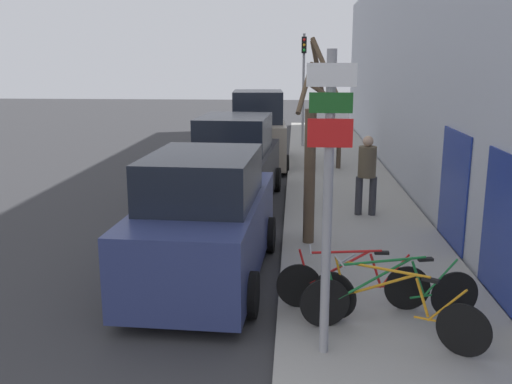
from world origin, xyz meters
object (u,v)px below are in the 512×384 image
Objects in this scene: parked_car_1 at (236,164)px; street_tree at (312,155)px; bicycle_1 at (391,295)px; parked_car_2 at (258,133)px; parked_car_0 at (205,222)px; bicycle_2 at (353,283)px; bicycle_0 at (395,307)px; pedestrian_far at (335,139)px; pedestrian_near at (367,170)px; traffic_light at (304,75)px; signpost at (328,194)px.

parked_car_1 is 4.19m from street_tree.
parked_car_2 is (-2.59, 12.24, 0.62)m from bicycle_1.
parked_car_0 is 2.56m from street_tree.
bicycle_0 is at bearing -151.21° from bicycle_2.
parked_car_0 reaches higher than bicycle_2.
street_tree reaches higher than pedestrian_far.
bicycle_1 is at bearing -91.34° from pedestrian_near.
parked_car_0 is at bearing -94.51° from parked_car_2.
pedestrian_far is (-0.34, 5.78, -0.10)m from pedestrian_near.
bicycle_0 is 16.89m from traffic_light.
street_tree is (1.79, 1.61, 0.87)m from parked_car_0.
signpost is 1.75× the size of bicycle_0.
parked_car_0 is (-2.77, 2.18, 0.46)m from bicycle_0.
parked_car_2 is at bearing 100.24° from street_tree.
parked_car_0 is 1.02× the size of parked_car_1.
parked_car_1 is at bearing 53.18° from bicycle_0.
signpost is 0.93× the size of street_tree.
pedestrian_near is 10.99m from traffic_light.
bicycle_2 is 16.09m from traffic_light.
parked_car_2 is at bearing 91.65° from parked_car_0.
signpost is 3.43m from parked_car_0.
pedestrian_far is (0.91, 12.19, -1.02)m from signpost.
parked_car_1 is at bearing -96.07° from parked_car_2.
pedestrian_near is (0.78, 5.13, 0.67)m from bicycle_2.
bicycle_1 is 0.54× the size of traffic_light.
bicycle_1 is at bearing 91.64° from pedestrian_far.
signpost is at bearing 87.27° from pedestrian_far.
parked_car_1 is (-2.82, 7.08, 0.48)m from bicycle_1.
signpost is 0.80× the size of traffic_light.
pedestrian_near reaches higher than bicycle_2.
traffic_light reaches higher than parked_car_2.
parked_car_1 is 9.61m from traffic_light.
bicycle_0 is 0.48× the size of parked_car_2.
street_tree is at bearing 90.82° from signpost.
traffic_light reaches higher than street_tree.
parked_car_0 is at bearing -96.98° from traffic_light.
bicycle_0 is at bearing 91.58° from pedestrian_far.
pedestrian_far is at bearing -78.81° from traffic_light.
street_tree reaches higher than parked_car_1.
bicycle_0 is 5.97m from pedestrian_near.
parked_car_0 is (-1.85, 2.66, -1.13)m from signpost.
parked_car_0 is 2.61× the size of pedestrian_near.
bicycle_1 is (0.93, 0.86, -1.58)m from signpost.
signpost is at bearing -89.18° from street_tree.
signpost reaches higher than parked_car_1.
bicycle_2 is at bearing 62.04° from bicycle_0.
bicycle_0 is at bearing -35.45° from parked_car_0.
parked_car_1 is at bearing 9.90° from bicycle_1.
parked_car_0 is (-2.32, 1.38, 0.47)m from bicycle_2.
parked_car_0 reaches higher than bicycle_0.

